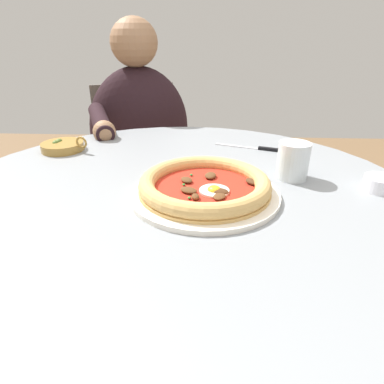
% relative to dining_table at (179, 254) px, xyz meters
% --- Properties ---
extents(dining_table, '(1.01, 1.01, 0.75)m').
position_rel_dining_table_xyz_m(dining_table, '(0.00, 0.00, 0.00)').
color(dining_table, gray).
rests_on(dining_table, ground).
extents(pizza_on_plate, '(0.30, 0.30, 0.04)m').
position_rel_dining_table_xyz_m(pizza_on_plate, '(-0.03, -0.06, 0.19)').
color(pizza_on_plate, white).
rests_on(pizza_on_plate, dining_table).
extents(water_glass, '(0.07, 0.07, 0.08)m').
position_rel_dining_table_xyz_m(water_glass, '(0.07, -0.25, 0.20)').
color(water_glass, silver).
rests_on(water_glass, dining_table).
extents(steak_knife, '(0.08, 0.20, 0.01)m').
position_rel_dining_table_xyz_m(steak_knife, '(0.27, -0.21, 0.17)').
color(steak_knife, silver).
rests_on(steak_knife, dining_table).
extents(ramekin_capers, '(0.07, 0.07, 0.03)m').
position_rel_dining_table_xyz_m(ramekin_capers, '(0.01, -0.42, 0.18)').
color(ramekin_capers, white).
rests_on(ramekin_capers, dining_table).
extents(olive_pan, '(0.11, 0.14, 0.05)m').
position_rel_dining_table_xyz_m(olive_pan, '(0.23, 0.34, 0.18)').
color(olive_pan, olive).
rests_on(olive_pan, dining_table).
extents(diner_person, '(0.56, 0.44, 1.10)m').
position_rel_dining_table_xyz_m(diner_person, '(0.69, 0.22, -0.09)').
color(diner_person, '#282833').
rests_on(diner_person, ground).
extents(cafe_chair_diner, '(0.52, 0.52, 0.84)m').
position_rel_dining_table_xyz_m(cafe_chair_diner, '(0.82, 0.26, -0.06)').
color(cafe_chair_diner, '#504A45').
rests_on(cafe_chair_diner, ground).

